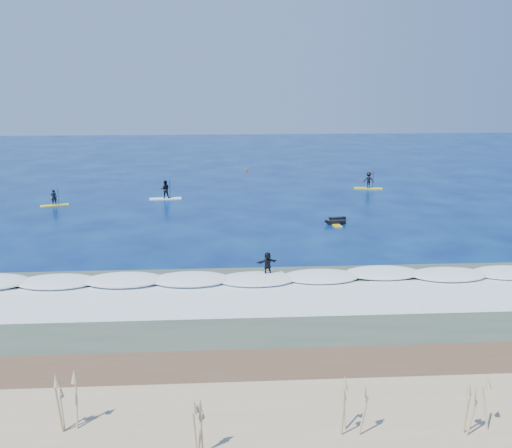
{
  "coord_description": "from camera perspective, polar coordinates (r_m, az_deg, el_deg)",
  "views": [
    {
      "loc": [
        -1.04,
        -42.71,
        12.15
      ],
      "look_at": [
        1.69,
        1.5,
        0.6
      ],
      "focal_mm": 40.0,
      "sensor_mm": 36.0,
      "label": 1
    }
  ],
  "objects": [
    {
      "name": "wave_surfer",
      "position": [
        35.21,
        1.16,
        -4.1
      ],
      "size": [
        2.19,
        1.13,
        1.53
      ],
      "rotation": [
        0.0,
        0.0,
        0.27
      ],
      "color": "silver",
      "rests_on": "breaking_wave"
    },
    {
      "name": "sup_paddler_center",
      "position": [
        58.49,
        -9.06,
        3.28
      ],
      "size": [
        3.25,
        1.06,
        2.24
      ],
      "rotation": [
        0.0,
        0.0,
        0.08
      ],
      "color": "white",
      "rests_on": "ground"
    },
    {
      "name": "ground",
      "position": [
        44.42,
        -2.05,
        -1.27
      ],
      "size": [
        160.0,
        160.0,
        0.0
      ],
      "primitive_type": "plane",
      "color": "#030E42",
      "rests_on": "ground"
    },
    {
      "name": "shallow_water",
      "position": [
        31.19,
        -1.35,
        -8.3
      ],
      "size": [
        90.0,
        13.0,
        0.01
      ],
      "primitive_type": "cube",
      "color": "#364938",
      "rests_on": "ground"
    },
    {
      "name": "sup_paddler_right",
      "position": [
        64.35,
        11.19,
        4.21
      ],
      "size": [
        3.17,
        1.31,
        2.16
      ],
      "rotation": [
        0.0,
        0.0,
        -0.18
      ],
      "color": "yellow",
      "rests_on": "ground"
    },
    {
      "name": "wet_sand_strip",
      "position": [
        24.46,
        -0.64,
        -15.16
      ],
      "size": [
        90.0,
        5.0,
        0.08
      ],
      "primitive_type": "cube",
      "color": "brown",
      "rests_on": "ground"
    },
    {
      "name": "prone_paddler_far",
      "position": [
        49.63,
        8.11,
        0.46
      ],
      "size": [
        1.59,
        2.08,
        0.42
      ],
      "rotation": [
        0.0,
        0.0,
        1.83
      ],
      "color": "#184AB8",
      "rests_on": "ground"
    },
    {
      "name": "breaking_wave",
      "position": [
        34.91,
        -1.61,
        -5.76
      ],
      "size": [
        40.0,
        6.0,
        0.3
      ],
      "primitive_type": "cube",
      "color": "white",
      "rests_on": "ground"
    },
    {
      "name": "dune_grass",
      "position": [
        18.81,
        0.24,
        -18.57
      ],
      "size": [
        40.0,
        4.0,
        1.7
      ],
      "primitive_type": null,
      "color": "tan",
      "rests_on": "dune"
    },
    {
      "name": "whitewater",
      "position": [
        32.11,
        -1.42,
        -7.62
      ],
      "size": [
        34.0,
        5.0,
        0.02
      ],
      "primitive_type": "cube",
      "color": "silver",
      "rests_on": "ground"
    },
    {
      "name": "prone_paddler_near",
      "position": [
        48.41,
        7.9,
        0.14
      ],
      "size": [
        1.84,
        2.37,
        0.48
      ],
      "rotation": [
        0.0,
        0.0,
        1.7
      ],
      "color": "gold",
      "rests_on": "ground"
    },
    {
      "name": "sup_paddler_left",
      "position": [
        58.12,
        -19.54,
        2.27
      ],
      "size": [
        2.69,
        1.49,
        1.84
      ],
      "rotation": [
        0.0,
        0.0,
        0.34
      ],
      "color": "yellow",
      "rests_on": "ground"
    },
    {
      "name": "marker_buoy",
      "position": [
        74.46,
        -0.99,
        5.42
      ],
      "size": [
        0.25,
        0.25,
        0.6
      ],
      "rotation": [
        0.0,
        0.0,
        0.29
      ],
      "color": "#D34812",
      "rests_on": "ground"
    }
  ]
}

